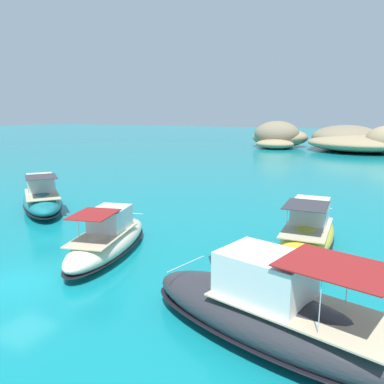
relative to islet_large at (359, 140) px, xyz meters
name	(u,v)px	position (x,y,z in m)	size (l,w,h in m)	color
ground_plane	(20,283)	(-9.47, -78.88, -2.15)	(400.00, 400.00, 0.00)	#0F7F89
islet_large	(359,140)	(0.00, 0.00, 0.00)	(27.41, 29.15, 5.57)	#756651
islet_small	(278,137)	(-17.65, 0.11, 0.30)	(16.70, 17.86, 6.12)	#9E8966
motorboat_cream	(108,239)	(-8.17, -73.90, -1.26)	(4.82, 9.29, 2.79)	beige
motorboat_teal	(42,198)	(-19.65, -68.32, -1.17)	(9.55, 8.46, 3.09)	#19727A
motorboat_yellow	(308,232)	(1.82, -67.69, -1.18)	(3.41, 9.86, 3.04)	yellow
motorboat_charcoal	(276,315)	(2.65, -78.17, -1.06)	(11.43, 5.79, 3.43)	#2D2D33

